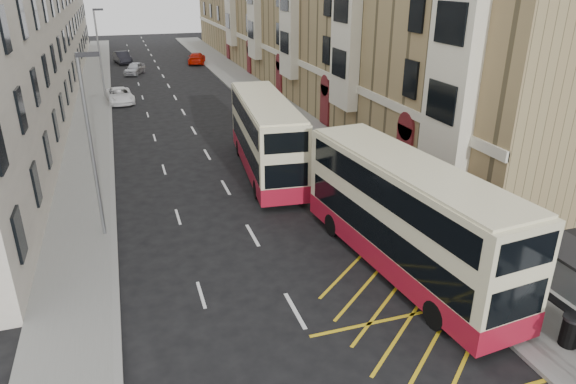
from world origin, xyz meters
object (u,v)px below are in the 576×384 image
object	(u,v)px
litter_bin	(571,330)
street_lamp_far	(99,48)
double_decker_rear	(266,137)
car_dark	(122,58)
street_lamp_near	(91,138)
car_red	(197,58)
double_decker_front	(405,217)
pedestrian_far	(530,294)
white_van	(120,95)
car_silver	(135,69)

from	to	relation	value
litter_bin	street_lamp_far	bearing A→B (deg)	108.11
double_decker_rear	litter_bin	world-z (taller)	double_decker_rear
double_decker_rear	car_dark	size ratio (longest dim) A/B	2.43
street_lamp_near	car_red	bearing A→B (deg)	76.42
street_lamp_far	car_red	bearing A→B (deg)	57.04
street_lamp_near	double_decker_front	size ratio (longest dim) A/B	0.69
double_decker_rear	litter_bin	bearing A→B (deg)	-69.63
street_lamp_near	street_lamp_far	size ratio (longest dim) A/B	1.00
double_decker_rear	car_dark	world-z (taller)	double_decker_rear
double_decker_front	double_decker_rear	world-z (taller)	double_decker_front
car_dark	double_decker_rear	bearing A→B (deg)	-92.50
street_lamp_near	pedestrian_far	xyz separation A→B (m)	(13.76, -10.90, -3.63)
street_lamp_near	car_dark	world-z (taller)	street_lamp_near
car_dark	white_van	bearing A→B (deg)	-103.27
litter_bin	car_red	xyz separation A→B (m)	(-2.37, 60.38, 0.03)
double_decker_front	car_red	xyz separation A→B (m)	(0.23, 54.44, -1.58)
double_decker_rear	street_lamp_near	bearing A→B (deg)	-143.56
street_lamp_near	pedestrian_far	distance (m)	17.92
double_decker_front	litter_bin	world-z (taller)	double_decker_front
car_silver	car_red	xyz separation A→B (m)	(8.25, 5.72, 0.03)
car_red	street_lamp_near	bearing A→B (deg)	89.64
car_dark	pedestrian_far	bearing A→B (deg)	-90.60
car_red	double_decker_rear	bearing A→B (deg)	99.96
white_van	street_lamp_far	bearing A→B (deg)	110.62
double_decker_front	white_van	distance (m)	35.47
litter_bin	car_dark	world-z (taller)	car_dark
white_van	car_silver	distance (m)	14.88
pedestrian_far	car_silver	bearing A→B (deg)	-64.15
pedestrian_far	double_decker_front	bearing A→B (deg)	-45.58
car_silver	car_red	distance (m)	10.04
car_dark	car_red	bearing A→B (deg)	-30.26
double_decker_rear	litter_bin	xyz separation A→B (m)	(4.78, -18.04, -1.58)
street_lamp_far	pedestrian_far	xyz separation A→B (m)	(13.76, -40.90, -3.63)
street_lamp_far	white_van	distance (m)	4.94
street_lamp_far	litter_bin	size ratio (longest dim) A/B	7.56
street_lamp_near	car_silver	bearing A→B (deg)	85.52
street_lamp_near	street_lamp_far	xyz separation A→B (m)	(0.00, 30.00, 0.00)
litter_bin	car_red	size ratio (longest dim) A/B	0.21
street_lamp_far	car_dark	distance (m)	21.52
double_decker_rear	car_silver	xyz separation A→B (m)	(-5.84, 36.63, -1.57)
street_lamp_far	car_silver	xyz separation A→B (m)	(3.30, 12.10, -3.93)
white_van	litter_bin	bearing A→B (deg)	-77.88
white_van	double_decker_front	bearing A→B (deg)	-78.99
double_decker_front	car_silver	distance (m)	49.41
litter_bin	car_silver	distance (m)	55.69
street_lamp_far	car_silver	world-z (taller)	street_lamp_far
double_decker_front	double_decker_rear	distance (m)	12.29
double_decker_front	street_lamp_far	bearing A→B (deg)	101.76
street_lamp_near	white_van	size ratio (longest dim) A/B	1.65
street_lamp_far	double_decker_front	world-z (taller)	street_lamp_far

